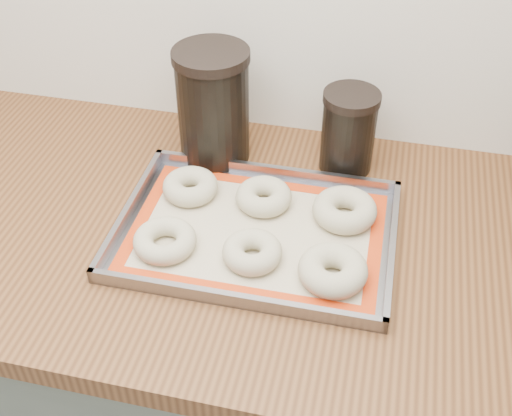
% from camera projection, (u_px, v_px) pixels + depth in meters
% --- Properties ---
extents(cabinet, '(3.00, 0.65, 0.86)m').
position_uv_depth(cabinet, '(337.00, 405.00, 1.37)').
color(cabinet, slate).
rests_on(cabinet, floor).
extents(countertop, '(3.06, 0.68, 0.04)m').
position_uv_depth(countertop, '(360.00, 256.00, 1.07)').
color(countertop, brown).
rests_on(countertop, cabinet).
extents(baking_tray, '(0.46, 0.33, 0.03)m').
position_uv_depth(baking_tray, '(256.00, 232.00, 1.08)').
color(baking_tray, gray).
rests_on(baking_tray, countertop).
extents(baking_mat, '(0.42, 0.29, 0.00)m').
position_uv_depth(baking_mat, '(256.00, 233.00, 1.08)').
color(baking_mat, '#C6B793').
rests_on(baking_mat, baking_tray).
extents(bagel_front_left, '(0.13, 0.13, 0.03)m').
position_uv_depth(bagel_front_left, '(165.00, 241.00, 1.04)').
color(bagel_front_left, '#BBB291').
rests_on(bagel_front_left, baking_mat).
extents(bagel_front_mid, '(0.12, 0.12, 0.04)m').
position_uv_depth(bagel_front_mid, '(252.00, 252.00, 1.02)').
color(bagel_front_mid, '#BBB291').
rests_on(bagel_front_mid, baking_mat).
extents(bagel_front_right, '(0.13, 0.13, 0.04)m').
position_uv_depth(bagel_front_right, '(333.00, 270.00, 0.99)').
color(bagel_front_right, '#BBB291').
rests_on(bagel_front_right, baking_mat).
extents(bagel_back_left, '(0.11, 0.11, 0.04)m').
position_uv_depth(bagel_back_left, '(190.00, 186.00, 1.15)').
color(bagel_back_left, '#BBB291').
rests_on(bagel_back_left, baking_mat).
extents(bagel_back_mid, '(0.12, 0.12, 0.04)m').
position_uv_depth(bagel_back_mid, '(264.00, 196.00, 1.12)').
color(bagel_back_mid, '#BBB291').
rests_on(bagel_back_mid, baking_mat).
extents(bagel_back_right, '(0.13, 0.13, 0.04)m').
position_uv_depth(bagel_back_right, '(345.00, 210.00, 1.09)').
color(bagel_back_right, '#BBB291').
rests_on(bagel_back_right, baking_mat).
extents(canister_left, '(0.14, 0.14, 0.22)m').
position_uv_depth(canister_left, '(213.00, 106.00, 1.18)').
color(canister_left, black).
rests_on(canister_left, countertop).
extents(canister_mid, '(0.10, 0.10, 0.16)m').
position_uv_depth(canister_mid, '(348.00, 131.00, 1.18)').
color(canister_mid, black).
rests_on(canister_mid, countertop).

